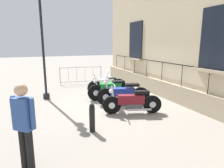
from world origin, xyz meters
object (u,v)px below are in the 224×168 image
motorcycle_white (107,85)px  crowd_barrier (81,75)px  pedestrian_standing (24,123)px  motorcycle_blue (123,94)px  motorcycle_maroon (132,102)px  motorcycle_green (111,90)px  lamppost (41,23)px  bollard (92,118)px

motorcycle_white → crowd_barrier: 2.85m
pedestrian_standing → motorcycle_blue: bearing=-139.2°
motorcycle_maroon → crowd_barrier: size_ratio=0.81×
motorcycle_white → pedestrian_standing: pedestrian_standing is taller
motorcycle_blue → crowd_barrier: (0.58, -4.69, 0.11)m
motorcycle_white → motorcycle_blue: (0.02, 1.91, 0.01)m
motorcycle_green → lamppost: size_ratio=0.44×
lamppost → pedestrian_standing: lamppost is taller
motorcycle_green → crowd_barrier: size_ratio=0.85×
motorcycle_maroon → crowd_barrier: (0.44, -5.69, 0.15)m
lamppost → bollard: bearing=103.2°
motorcycle_maroon → crowd_barrier: bearing=-85.5°
motorcycle_green → motorcycle_blue: (-0.14, 0.90, 0.01)m
motorcycle_blue → motorcycle_maroon: size_ratio=1.03×
motorcycle_green → motorcycle_maroon: (-0.00, 1.91, -0.03)m
motorcycle_maroon → crowd_barrier: crowd_barrier is taller
motorcycle_maroon → lamppost: 5.00m
motorcycle_white → motorcycle_blue: size_ratio=0.95×
crowd_barrier → pedestrian_standing: 8.29m
motorcycle_green → pedestrian_standing: 5.23m
motorcycle_green → pedestrian_standing: pedestrian_standing is taller
motorcycle_white → bollard: 4.22m
lamppost → pedestrian_standing: size_ratio=2.73×
motorcycle_green → motorcycle_blue: 0.91m
motorcycle_blue → motorcycle_green: bearing=-81.5°
pedestrian_standing → crowd_barrier: bearing=-110.9°
crowd_barrier → motorcycle_green: bearing=96.7°
lamppost → crowd_barrier: lamppost is taller
motorcycle_green → lamppost: bearing=-24.5°
motorcycle_green → pedestrian_standing: bearing=49.3°
motorcycle_white → motorcycle_blue: motorcycle_blue is taller
motorcycle_white → pedestrian_standing: (3.55, 4.95, 0.56)m
motorcycle_white → lamppost: bearing=-4.3°
motorcycle_white → lamppost: lamppost is taller
crowd_barrier → pedestrian_standing: bearing=69.1°
crowd_barrier → lamppost: bearing=49.3°
bollard → pedestrian_standing: pedestrian_standing is taller
motorcycle_blue → pedestrian_standing: pedestrian_standing is taller
bollard → pedestrian_standing: (1.67, 1.17, 0.58)m
motorcycle_white → crowd_barrier: size_ratio=0.79×
motorcycle_blue → motorcycle_maroon: motorcycle_blue is taller
motorcycle_green → pedestrian_standing: size_ratio=1.21×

